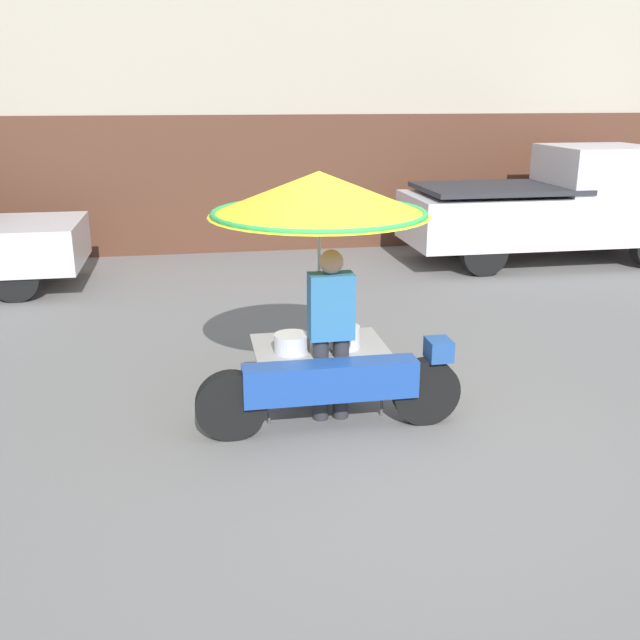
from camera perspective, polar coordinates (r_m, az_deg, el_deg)
The scene contains 5 objects.
ground_plane at distance 6.03m, azimuth 5.16°, elevation -9.58°, with size 36.00×36.00×0.00m, color slate.
shopfront_building at distance 13.91m, azimuth -4.24°, elevation 15.33°, with size 28.00×2.06×4.41m.
vendor_motorcycle_cart at distance 6.12m, azimuth 0.06°, elevation 7.47°, with size 2.26×1.91×2.13m.
vendor_person at distance 6.08m, azimuth 0.88°, elevation -0.59°, with size 0.38×0.22×1.52m.
pickup_truck at distance 12.80m, azimuth 18.56°, elevation 8.57°, with size 4.93×1.76×1.92m.
Camera 1 is at (-1.47, -5.16, 2.75)m, focal length 40.00 mm.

